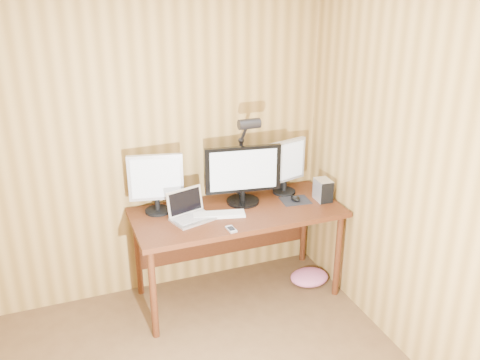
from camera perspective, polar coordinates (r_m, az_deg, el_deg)
room_shell at (r=2.05m, az=-8.75°, el=-12.97°), size 4.00×4.00×4.00m
desk at (r=4.01m, az=-0.63°, el=-4.59°), size 1.60×0.70×0.75m
monitor_center at (r=3.93m, az=0.34°, el=0.70°), size 0.60×0.26×0.46m
monitor_left at (r=3.82m, az=-9.42°, el=-0.20°), size 0.41×0.19×0.46m
monitor_right at (r=4.13m, az=5.08°, el=1.67°), size 0.39×0.19×0.45m
laptop at (r=3.77m, az=-5.70°, el=-3.54°), size 0.35×0.30×0.21m
keyboard at (r=3.81m, az=-2.47°, el=-3.89°), size 0.42×0.21×0.02m
mousepad at (r=4.08m, az=6.24°, el=-2.31°), size 0.24×0.20×0.00m
mouse at (r=4.07m, az=6.25°, el=-2.04°), size 0.10×0.12×0.04m
hard_drive at (r=4.09m, az=9.31°, el=-1.12°), size 0.12×0.16×0.17m
phone at (r=3.60m, az=-1.01°, el=-5.54°), size 0.06×0.11×0.01m
speaker at (r=4.25m, az=4.91°, el=-0.30°), size 0.06×0.06×0.13m
desk_lamp at (r=3.92m, az=0.61°, el=3.86°), size 0.17×0.24×0.73m
fabric_pile at (r=4.41m, az=7.78°, el=-10.76°), size 0.39×0.36×0.10m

